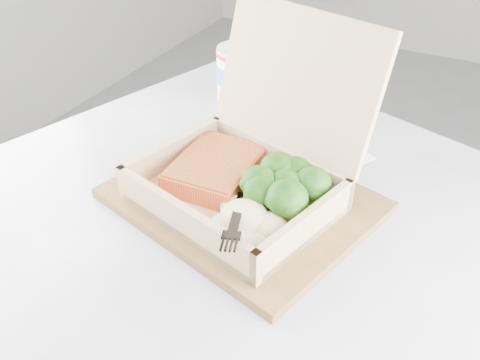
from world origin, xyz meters
The scene contains 9 objects.
cafe_table centered at (-0.57, -0.51, 0.53)m, with size 0.96×0.96×0.72m.
serving_tray centered at (-0.57, -0.48, 0.72)m, with size 0.32×0.25×0.01m, color brown.
takeout_container centered at (-0.56, -0.46, 0.78)m, with size 0.29×0.29×0.22m.
salmon_fillet centered at (-0.62, -0.47, 0.75)m, with size 0.10×0.13×0.03m, color #D24E29.
broccoli_pile centered at (-0.51, -0.48, 0.76)m, with size 0.11×0.11×0.04m, color #2A6616, non-canonical shape.
mashed_potatoes centered at (-0.54, -0.54, 0.76)m, with size 0.09×0.08×0.03m, color beige.
plastic_fork centered at (-0.55, -0.53, 0.77)m, with size 0.07×0.14×0.03m.
paper_cup centered at (-0.71, -0.22, 0.77)m, with size 0.08×0.08×0.10m.
receipt centered at (-0.51, -0.33, 0.72)m, with size 0.07×0.14×0.00m, color white.
Camera 1 is at (-0.32, -0.97, 1.15)m, focal length 40.00 mm.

